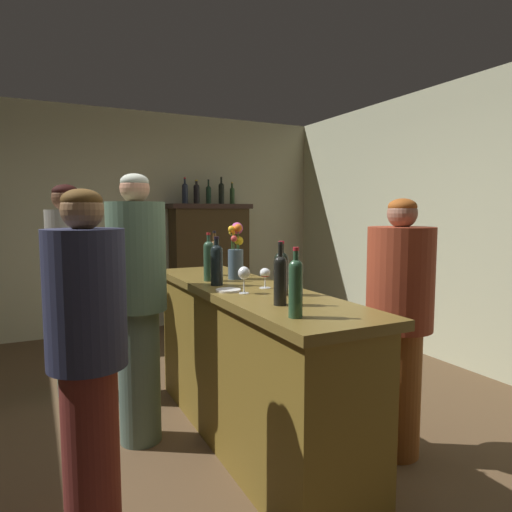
% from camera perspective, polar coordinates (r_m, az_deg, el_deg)
% --- Properties ---
extents(floor, '(8.04, 8.04, 0.00)m').
position_cam_1_polar(floor, '(3.15, -8.18, -22.66)').
color(floor, brown).
rests_on(floor, ground).
extents(wall_back, '(5.68, 0.12, 2.72)m').
position_cam_1_polar(wall_back, '(5.85, -18.10, 4.12)').
color(wall_back, '#BBB797').
rests_on(wall_back, ground).
extents(wall_right, '(0.12, 6.30, 2.72)m').
position_cam_1_polar(wall_right, '(4.54, 28.07, 3.37)').
color(wall_right, '#B9BC98').
rests_on(wall_right, ground).
extents(bar_counter, '(0.58, 2.24, 1.01)m').
position_cam_1_polar(bar_counter, '(2.99, -1.12, -13.45)').
color(bar_counter, brown).
rests_on(bar_counter, ground).
extents(display_cabinet, '(1.05, 0.42, 1.58)m').
position_cam_1_polar(display_cabinet, '(5.90, -5.87, -0.83)').
color(display_cabinet, '#322311').
rests_on(display_cabinet, ground).
extents(wine_bottle_chardonnay, '(0.07, 0.07, 0.32)m').
position_cam_1_polar(wine_bottle_chardonnay, '(2.30, 3.07, -2.75)').
color(wine_bottle_chardonnay, black).
rests_on(wine_bottle_chardonnay, bar_counter).
extents(wine_bottle_rose, '(0.08, 0.08, 0.31)m').
position_cam_1_polar(wine_bottle_rose, '(2.92, -4.97, -0.84)').
color(wine_bottle_rose, black).
rests_on(wine_bottle_rose, bar_counter).
extents(wine_bottle_malbec, '(0.07, 0.07, 0.33)m').
position_cam_1_polar(wine_bottle_malbec, '(3.38, -5.24, -0.00)').
color(wine_bottle_malbec, '#4C3218').
rests_on(wine_bottle_malbec, bar_counter).
extents(wine_bottle_syrah, '(0.07, 0.07, 0.33)m').
position_cam_1_polar(wine_bottle_syrah, '(3.11, -5.97, -0.37)').
color(wine_bottle_syrah, '#2A4732').
rests_on(wine_bottle_syrah, bar_counter).
extents(wine_bottle_riesling, '(0.08, 0.08, 0.31)m').
position_cam_1_polar(wine_bottle_riesling, '(2.58, 3.20, -1.90)').
color(wine_bottle_riesling, black).
rests_on(wine_bottle_riesling, bar_counter).
extents(wine_bottle_pinot, '(0.06, 0.06, 0.32)m').
position_cam_1_polar(wine_bottle_pinot, '(2.03, 5.02, -3.70)').
color(wine_bottle_pinot, '#2B4E32').
rests_on(wine_bottle_pinot, bar_counter).
extents(wine_glass_front, '(0.07, 0.07, 0.16)m').
position_cam_1_polar(wine_glass_front, '(2.62, -1.53, -2.26)').
color(wine_glass_front, white).
rests_on(wine_glass_front, bar_counter).
extents(wine_glass_mid, '(0.07, 0.07, 0.13)m').
position_cam_1_polar(wine_glass_mid, '(2.81, 1.15, -2.32)').
color(wine_glass_mid, white).
rests_on(wine_glass_mid, bar_counter).
extents(flower_arrangement, '(0.12, 0.12, 0.40)m').
position_cam_1_polar(flower_arrangement, '(3.19, -2.54, 0.41)').
color(flower_arrangement, '#3F5364').
rests_on(flower_arrangement, bar_counter).
extents(cheese_plate, '(0.15, 0.15, 0.01)m').
position_cam_1_polar(cheese_plate, '(2.72, -3.51, -4.32)').
color(cheese_plate, white).
rests_on(cheese_plate, bar_counter).
extents(display_bottle_left, '(0.07, 0.07, 0.33)m').
position_cam_1_polar(display_bottle_left, '(5.76, -8.93, 7.92)').
color(display_bottle_left, '#212637').
rests_on(display_bottle_left, display_cabinet).
extents(display_bottle_midleft, '(0.08, 0.08, 0.30)m').
position_cam_1_polar(display_bottle_midleft, '(5.81, -7.49, 7.90)').
color(display_bottle_midleft, black).
rests_on(display_bottle_midleft, display_cabinet).
extents(display_bottle_center, '(0.07, 0.07, 0.31)m').
position_cam_1_polar(display_bottle_center, '(5.86, -5.99, 7.79)').
color(display_bottle_center, '#193221').
rests_on(display_bottle_center, display_cabinet).
extents(display_bottle_midright, '(0.07, 0.07, 0.35)m').
position_cam_1_polar(display_bottle_midright, '(5.93, -4.38, 8.00)').
color(display_bottle_midright, black).
rests_on(display_bottle_midright, display_cabinet).
extents(display_bottle_right, '(0.06, 0.06, 0.29)m').
position_cam_1_polar(display_bottle_right, '(5.99, -3.02, 7.73)').
color(display_bottle_right, '#2D4C27').
rests_on(display_bottle_right, display_cabinet).
extents(patron_tall, '(0.34, 0.34, 1.59)m').
position_cam_1_polar(patron_tall, '(2.16, -20.44, -11.38)').
color(patron_tall, maroon).
rests_on(patron_tall, ground).
extents(patron_in_grey, '(0.32, 0.32, 1.70)m').
position_cam_1_polar(patron_in_grey, '(3.90, -22.50, -2.69)').
color(patron_in_grey, '#466954').
rests_on(patron_in_grey, ground).
extents(patron_in_navy, '(0.37, 0.37, 1.72)m').
position_cam_1_polar(patron_in_navy, '(2.97, -14.69, -5.14)').
color(patron_in_navy, '#4D6256').
rests_on(patron_in_navy, ground).
extents(bartender, '(0.39, 0.39, 1.56)m').
position_cam_1_polar(bartender, '(2.88, 17.55, -7.55)').
color(bartender, brown).
rests_on(bartender, ground).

